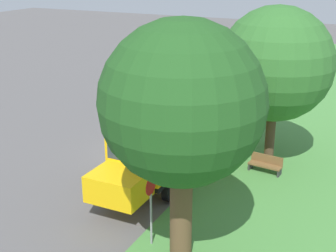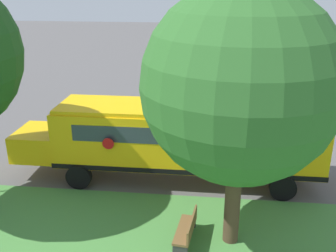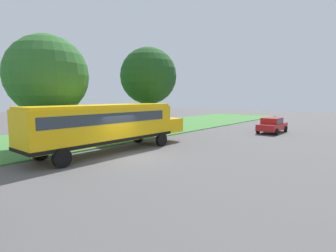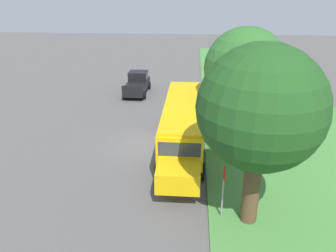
{
  "view_description": "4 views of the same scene",
  "coord_description": "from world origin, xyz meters",
  "px_view_note": "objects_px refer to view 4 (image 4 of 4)",
  "views": [
    {
      "loc": [
        -11.53,
        20.17,
        9.82
      ],
      "look_at": [
        -1.88,
        0.4,
        1.96
      ],
      "focal_mm": 50.0,
      "sensor_mm": 36.0,
      "label": 1
    },
    {
      "loc": [
        -17.06,
        -1.03,
        7.82
      ],
      "look_at": [
        -0.62,
        0.82,
        1.62
      ],
      "focal_mm": 42.0,
      "sensor_mm": 36.0,
      "label": 2
    },
    {
      "loc": [
        11.51,
        -10.62,
        3.67
      ],
      "look_at": [
        0.15,
        3.15,
        1.68
      ],
      "focal_mm": 28.0,
      "sensor_mm": 36.0,
      "label": 3
    },
    {
      "loc": [
        -3.09,
        20.24,
        10.1
      ],
      "look_at": [
        -1.49,
        0.33,
        1.67
      ],
      "focal_mm": 35.0,
      "sensor_mm": 36.0,
      "label": 4
    }
  ],
  "objects_px": {
    "pickup_truck": "(137,83)",
    "oak_tree_beside_bus": "(246,68)",
    "stop_sign": "(223,186)",
    "oak_tree_roadside_mid": "(261,111)",
    "park_bench": "(245,140)",
    "school_bus": "(183,122)"
  },
  "relations": [
    {
      "from": "stop_sign",
      "to": "oak_tree_roadside_mid",
      "type": "bearing_deg",
      "value": 167.72
    },
    {
      "from": "pickup_truck",
      "to": "oak_tree_beside_bus",
      "type": "height_order",
      "value": "oak_tree_beside_bus"
    },
    {
      "from": "park_bench",
      "to": "stop_sign",
      "type": "bearing_deg",
      "value": 74.86
    },
    {
      "from": "park_bench",
      "to": "pickup_truck",
      "type": "bearing_deg",
      "value": -51.49
    },
    {
      "from": "pickup_truck",
      "to": "stop_sign",
      "type": "xyz_separation_m",
      "value": [
        -7.3,
        19.63,
        0.66
      ]
    },
    {
      "from": "stop_sign",
      "to": "park_bench",
      "type": "height_order",
      "value": "stop_sign"
    },
    {
      "from": "pickup_truck",
      "to": "oak_tree_beside_bus",
      "type": "xyz_separation_m",
      "value": [
        -9.23,
        10.54,
        4.12
      ]
    },
    {
      "from": "stop_sign",
      "to": "pickup_truck",
      "type": "bearing_deg",
      "value": -69.6
    },
    {
      "from": "pickup_truck",
      "to": "oak_tree_roadside_mid",
      "type": "distance_m",
      "value": 22.12
    },
    {
      "from": "school_bus",
      "to": "park_bench",
      "type": "relative_size",
      "value": 7.54
    },
    {
      "from": "pickup_truck",
      "to": "oak_tree_beside_bus",
      "type": "bearing_deg",
      "value": 131.19
    },
    {
      "from": "oak_tree_beside_bus",
      "to": "park_bench",
      "type": "relative_size",
      "value": 4.79
    },
    {
      "from": "school_bus",
      "to": "oak_tree_roadside_mid",
      "type": "distance_m",
      "value": 8.98
    },
    {
      "from": "pickup_truck",
      "to": "park_bench",
      "type": "height_order",
      "value": "pickup_truck"
    },
    {
      "from": "oak_tree_roadside_mid",
      "to": "park_bench",
      "type": "relative_size",
      "value": 5.03
    },
    {
      "from": "oak_tree_beside_bus",
      "to": "oak_tree_roadside_mid",
      "type": "distance_m",
      "value": 9.39
    },
    {
      "from": "school_bus",
      "to": "stop_sign",
      "type": "bearing_deg",
      "value": 106.46
    },
    {
      "from": "oak_tree_beside_bus",
      "to": "oak_tree_roadside_mid",
      "type": "xyz_separation_m",
      "value": [
        0.67,
        9.36,
        0.33
      ]
    },
    {
      "from": "oak_tree_roadside_mid",
      "to": "stop_sign",
      "type": "distance_m",
      "value": 4.0
    },
    {
      "from": "oak_tree_roadside_mid",
      "to": "park_bench",
      "type": "distance_m",
      "value": 9.56
    },
    {
      "from": "oak_tree_beside_bus",
      "to": "park_bench",
      "type": "xyz_separation_m",
      "value": [
        -0.19,
        1.29,
        -4.72
      ]
    },
    {
      "from": "school_bus",
      "to": "park_bench",
      "type": "xyz_separation_m",
      "value": [
        -4.25,
        -0.57,
        -1.45
      ]
    }
  ]
}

